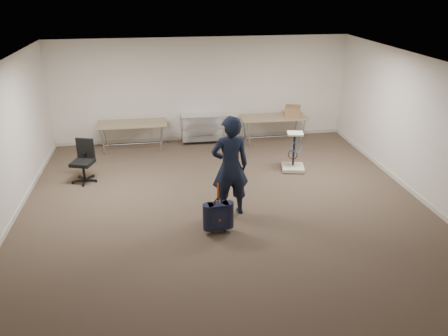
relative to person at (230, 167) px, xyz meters
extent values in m
plane|color=#4D3E2F|center=(-0.06, -0.14, -0.98)|extent=(9.00, 9.00, 0.00)
plane|color=white|center=(-0.06, 4.36, 0.42)|extent=(8.00, 0.00, 8.00)
plane|color=white|center=(-0.06, -4.64, 0.42)|extent=(8.00, 0.00, 8.00)
plane|color=white|center=(3.94, -0.14, 0.42)|extent=(0.00, 9.00, 9.00)
plane|color=silver|center=(-0.06, -0.14, 1.82)|extent=(8.00, 8.00, 0.00)
cube|color=beige|center=(-0.06, 4.35, -0.93)|extent=(8.00, 0.02, 0.10)
cube|color=beige|center=(-4.05, -0.14, -0.93)|extent=(0.02, 9.00, 0.10)
cube|color=beige|center=(3.93, -0.14, -0.93)|extent=(0.02, 9.00, 0.10)
cube|color=#95805B|center=(-1.96, 3.81, -0.26)|extent=(1.80, 0.75, 0.03)
cylinder|color=#95999E|center=(-1.96, 3.81, -0.83)|extent=(1.50, 0.02, 0.02)
cylinder|color=#95999E|center=(-2.71, 3.51, -0.63)|extent=(0.13, 0.04, 0.69)
cylinder|color=#95999E|center=(-1.21, 3.51, -0.63)|extent=(0.13, 0.04, 0.69)
cylinder|color=#95999E|center=(-2.71, 4.11, -0.63)|extent=(0.13, 0.04, 0.69)
cylinder|color=#95999E|center=(-1.21, 4.11, -0.63)|extent=(0.13, 0.04, 0.69)
cube|color=#95805B|center=(1.84, 3.81, -0.26)|extent=(1.80, 0.75, 0.03)
cylinder|color=#95999E|center=(1.84, 3.81, -0.83)|extent=(1.50, 0.02, 0.02)
cylinder|color=#95999E|center=(1.09, 3.51, -0.63)|extent=(0.13, 0.04, 0.69)
cylinder|color=#95999E|center=(2.59, 3.51, -0.63)|extent=(0.13, 0.04, 0.69)
cylinder|color=#95999E|center=(1.09, 4.11, -0.63)|extent=(0.13, 0.04, 0.69)
cylinder|color=#95999E|center=(2.59, 4.11, -0.63)|extent=(0.13, 0.04, 0.69)
cylinder|color=silver|center=(-0.66, 3.83, -0.58)|extent=(0.02, 0.02, 0.80)
cylinder|color=silver|center=(0.54, 3.83, -0.58)|extent=(0.02, 0.02, 0.80)
cylinder|color=silver|center=(-0.66, 4.28, -0.58)|extent=(0.02, 0.02, 0.80)
cylinder|color=silver|center=(0.54, 4.28, -0.58)|extent=(0.02, 0.02, 0.80)
cube|color=silver|center=(-0.06, 4.06, -0.88)|extent=(1.20, 0.45, 0.02)
cube|color=silver|center=(-0.06, 4.06, -0.53)|extent=(1.20, 0.45, 0.02)
cube|color=silver|center=(-0.06, 4.06, -0.20)|extent=(1.20, 0.45, 0.01)
imported|color=black|center=(0.00, 0.00, 0.00)|extent=(0.75, 0.53, 1.95)
cube|color=black|center=(-0.32, -0.66, -0.64)|extent=(0.37, 0.23, 0.48)
cube|color=black|center=(-0.32, -0.65, -0.90)|extent=(0.33, 0.17, 0.03)
cylinder|color=black|center=(-0.43, -0.67, -0.94)|extent=(0.03, 0.07, 0.07)
cylinder|color=black|center=(-0.21, -0.65, -0.94)|extent=(0.03, 0.07, 0.07)
torus|color=black|center=(-0.32, -0.66, -0.37)|extent=(0.15, 0.04, 0.15)
cube|color=#E84E0C|center=(-0.32, -0.65, -0.19)|extent=(0.03, 0.01, 0.37)
cylinder|color=black|center=(-2.97, 1.92, -0.93)|extent=(0.57, 0.57, 0.09)
cylinder|color=black|center=(-2.97, 1.92, -0.74)|extent=(0.06, 0.06, 0.38)
cube|color=black|center=(-2.97, 1.92, -0.53)|extent=(0.56, 0.56, 0.08)
cube|color=black|center=(-2.91, 2.12, -0.26)|extent=(0.40, 0.18, 0.46)
cube|color=beige|center=(1.82, 1.82, -0.92)|extent=(0.60, 0.60, 0.08)
cylinder|color=black|center=(1.62, 1.62, -0.96)|extent=(0.06, 0.06, 0.04)
cylinder|color=black|center=(1.82, 1.87, -0.47)|extent=(0.05, 0.05, 0.81)
cube|color=beige|center=(1.82, 1.82, -0.06)|extent=(0.41, 0.37, 0.04)
torus|color=blue|center=(1.87, 1.74, -0.37)|extent=(0.28, 0.16, 0.25)
cube|color=olive|center=(2.35, 3.74, -0.10)|extent=(0.48, 0.42, 0.30)
camera|label=1|loc=(-1.25, -7.31, 3.18)|focal=35.00mm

